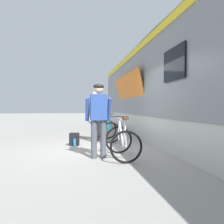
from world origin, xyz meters
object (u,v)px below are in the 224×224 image
backpack_on_platform (74,139)px  water_bottle_by_the_backpack (75,143)px  cyclist_far_in_olive (96,112)px  bicycle_far_teal (109,130)px  bicycle_near_white (122,141)px  water_bottle_near_the_bikes (130,144)px  train_car (187,86)px  cyclist_near_in_blue (99,114)px

backpack_on_platform → water_bottle_by_the_backpack: size_ratio=1.73×
cyclist_far_in_olive → bicycle_far_teal: bearing=3.8°
bicycle_near_white → water_bottle_near_the_bikes: (0.52, 1.26, -0.30)m
train_car → water_bottle_near_the_bikes: size_ratio=78.85×
train_car → cyclist_near_in_blue: bearing=-149.5°
backpack_on_platform → water_bottle_by_the_backpack: bearing=-68.4°
train_car → water_bottle_by_the_backpack: 4.33m
cyclist_far_in_olive → water_bottle_by_the_backpack: cyclist_far_in_olive is taller
train_car → water_bottle_by_the_backpack: size_ratio=72.10×
cyclist_near_in_blue → bicycle_near_white: size_ratio=1.60×
bicycle_near_white → bicycle_far_teal: (0.10, 2.61, 0.00)m
train_car → cyclist_near_in_blue: size_ratio=9.47×
cyclist_far_in_olive → water_bottle_near_the_bikes: (0.88, -1.32, -0.95)m
cyclist_near_in_blue → bicycle_near_white: bearing=-8.9°
water_bottle_near_the_bikes → train_car: bearing=19.4°
cyclist_far_in_olive → bicycle_near_white: size_ratio=1.60×
water_bottle_near_the_bikes → water_bottle_by_the_backpack: size_ratio=0.91×
water_bottle_by_the_backpack → backpack_on_platform: bearing=93.1°
cyclist_near_in_blue → backpack_on_platform: (-0.57, 1.78, -0.85)m
backpack_on_platform → bicycle_far_teal: bearing=49.9°
train_car → water_bottle_near_the_bikes: train_car is taller
cyclist_near_in_blue → bicycle_near_white: (0.55, -0.09, -0.65)m
cyclist_far_in_olive → water_bottle_near_the_bikes: cyclist_far_in_olive is taller
bicycle_far_teal → water_bottle_near_the_bikes: bicycle_far_teal is taller
bicycle_near_white → water_bottle_near_the_bikes: 1.39m
cyclist_near_in_blue → water_bottle_by_the_backpack: (-0.56, 1.64, -0.94)m
cyclist_far_in_olive → backpack_on_platform: (-0.76, -0.71, -0.85)m
cyclist_near_in_blue → water_bottle_near_the_bikes: cyclist_near_in_blue is taller
cyclist_far_in_olive → water_bottle_near_the_bikes: bearing=-56.3°
cyclist_near_in_blue → bicycle_far_teal: bearing=75.5°
cyclist_near_in_blue → cyclist_far_in_olive: size_ratio=1.00×
bicycle_far_teal → backpack_on_platform: bicycle_far_teal is taller
train_car → cyclist_far_in_olive: (-3.15, 0.52, -0.91)m
cyclist_far_in_olive → backpack_on_platform: cyclist_far_in_olive is taller
cyclist_near_in_blue → backpack_on_platform: cyclist_near_in_blue is taller
cyclist_far_in_olive → backpack_on_platform: bearing=-136.8°
backpack_on_platform → cyclist_far_in_olive: bearing=61.7°
train_car → backpack_on_platform: bearing=-177.3°
backpack_on_platform → water_bottle_near_the_bikes: (1.64, -0.61, -0.09)m
cyclist_far_in_olive → water_bottle_by_the_backpack: size_ratio=7.61×
cyclist_near_in_blue → water_bottle_near_the_bikes: size_ratio=8.33×
bicycle_near_white → bicycle_far_teal: bearing=87.8°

